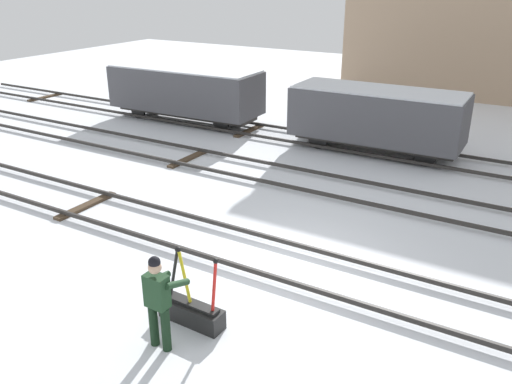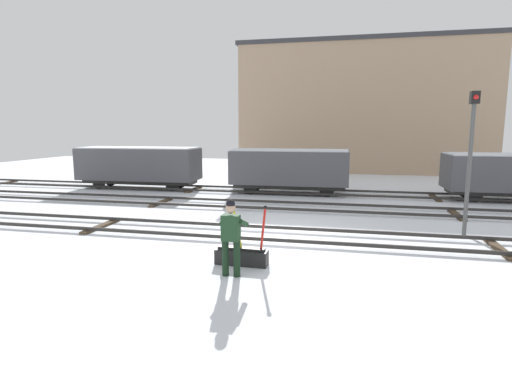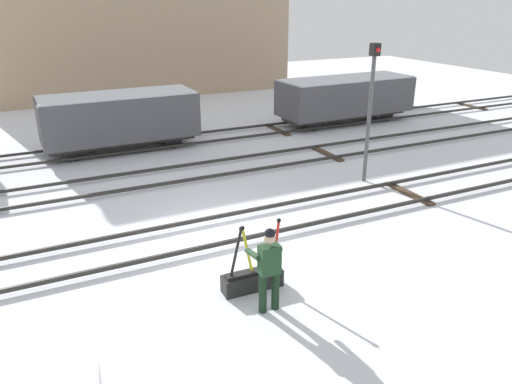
% 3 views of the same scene
% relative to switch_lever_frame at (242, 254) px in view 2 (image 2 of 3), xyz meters
% --- Properties ---
extents(ground_plane, '(60.00, 60.00, 0.00)m').
position_rel_switch_lever_frame_xyz_m(ground_plane, '(0.48, 2.57, -0.25)').
color(ground_plane, silver).
extents(track_main_line, '(44.00, 1.94, 0.18)m').
position_rel_switch_lever_frame_xyz_m(track_main_line, '(0.48, 2.57, -0.13)').
color(track_main_line, '#2D2B28').
rests_on(track_main_line, ground_plane).
extents(track_siding_near, '(44.00, 1.94, 0.18)m').
position_rel_switch_lever_frame_xyz_m(track_siding_near, '(0.48, 6.98, -0.13)').
color(track_siding_near, '#2D2B28').
rests_on(track_siding_near, ground_plane).
extents(track_siding_far, '(44.00, 1.94, 0.18)m').
position_rel_switch_lever_frame_xyz_m(track_siding_far, '(0.48, 10.85, -0.13)').
color(track_siding_far, '#2D2B28').
rests_on(track_siding_far, ground_plane).
extents(switch_lever_frame, '(1.25, 0.39, 1.45)m').
position_rel_switch_lever_frame_xyz_m(switch_lever_frame, '(0.00, 0.00, 0.00)').
color(switch_lever_frame, black).
rests_on(switch_lever_frame, ground_plane).
extents(rail_worker, '(0.54, 0.66, 1.69)m').
position_rel_switch_lever_frame_xyz_m(rail_worker, '(-0.03, -0.76, 0.70)').
color(rail_worker, black).
rests_on(rail_worker, ground_plane).
extents(signal_post, '(0.24, 0.32, 4.24)m').
position_rel_switch_lever_frame_xyz_m(signal_post, '(5.87, 4.10, 2.32)').
color(signal_post, '#4C4C4C').
rests_on(signal_post, ground_plane).
extents(apartment_building, '(18.02, 7.14, 9.36)m').
position_rel_switch_lever_frame_xyz_m(apartment_building, '(3.31, 23.97, 4.44)').
color(apartment_building, tan).
rests_on(apartment_building, ground_plane).
extents(freight_car_far_end, '(6.39, 2.29, 2.20)m').
position_rel_switch_lever_frame_xyz_m(freight_car_far_end, '(-8.43, 10.85, 1.03)').
color(freight_car_far_end, '#2D2B28').
rests_on(freight_car_far_end, ground_plane).
extents(freight_car_near_switch, '(5.70, 2.19, 2.17)m').
position_rel_switch_lever_frame_xyz_m(freight_car_near_switch, '(-0.39, 10.85, 1.02)').
color(freight_car_near_switch, '#2D2B28').
rests_on(freight_car_near_switch, ground_plane).
extents(perched_bird_roof_left, '(0.13, 0.27, 0.13)m').
position_rel_switch_lever_frame_xyz_m(perched_bird_roof_left, '(-3.60, 26.77, 9.17)').
color(perched_bird_roof_left, '#333338').
rests_on(perched_bird_roof_left, apartment_building).
extents(perched_bird_roof_right, '(0.28, 0.15, 0.13)m').
position_rel_switch_lever_frame_xyz_m(perched_bird_roof_right, '(-4.11, 23.93, 9.17)').
color(perched_bird_roof_right, '#514C47').
rests_on(perched_bird_roof_right, apartment_building).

